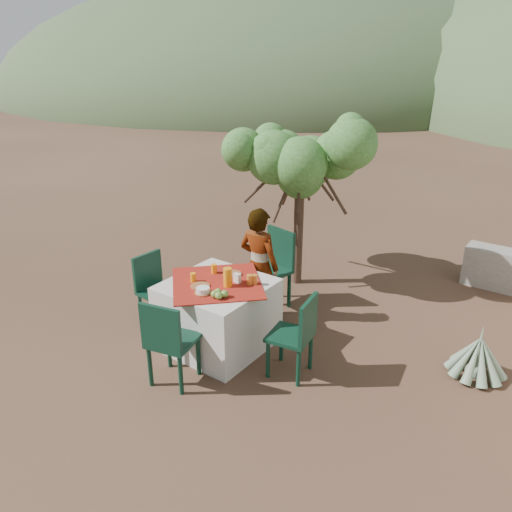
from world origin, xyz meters
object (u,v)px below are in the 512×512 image
at_px(agave, 478,357).
at_px(chair_far, 274,265).
at_px(juice_pitcher, 228,277).
at_px(chair_near, 168,340).
at_px(shrub_tree, 307,168).
at_px(chair_left, 155,286).
at_px(chair_right, 297,333).
at_px(table, 218,314).
at_px(person, 259,266).

bearing_deg(agave, chair_far, 178.57).
distance_m(agave, juice_pitcher, 2.63).
distance_m(chair_near, shrub_tree, 3.00).
distance_m(chair_left, chair_right, 1.90).
relative_size(table, person, 0.93).
distance_m(chair_left, juice_pitcher, 1.12).
bearing_deg(person, chair_right, 141.87).
bearing_deg(chair_right, chair_far, -146.33).
xyz_separation_m(chair_near, agave, (2.38, 1.90, -0.29)).
relative_size(chair_left, shrub_tree, 0.42).
height_order(agave, juice_pitcher, juice_pitcher).
xyz_separation_m(table, shrub_tree, (-0.08, 1.96, 1.24)).
bearing_deg(chair_left, chair_far, -32.37).
bearing_deg(shrub_tree, person, -84.99).
relative_size(chair_far, shrub_tree, 0.49).
distance_m(table, chair_left, 0.91).
bearing_deg(person, agave, -173.68).
distance_m(chair_near, juice_pitcher, 0.90).
height_order(chair_far, shrub_tree, shrub_tree).
bearing_deg(chair_right, juice_pitcher, -97.54).
relative_size(chair_near, person, 0.65).
bearing_deg(shrub_tree, agave, -19.03).
xyz_separation_m(person, juice_pitcher, (0.13, -0.74, 0.16)).
height_order(chair_right, person, person).
bearing_deg(table, chair_near, -84.29).
height_order(table, chair_far, chair_far).
distance_m(chair_left, person, 1.24).
distance_m(table, agave, 2.69).
height_order(chair_near, chair_left, chair_near).
relative_size(shrub_tree, juice_pitcher, 10.18).
distance_m(shrub_tree, agave, 3.03).
bearing_deg(table, juice_pitcher, 0.96).
bearing_deg(person, juice_pitcher, 97.97).
bearing_deg(chair_near, chair_right, -149.94).
bearing_deg(chair_far, agave, 11.65).
bearing_deg(person, table, 86.46).
distance_m(table, chair_near, 0.84).
height_order(table, chair_near, chair_near).
xyz_separation_m(table, juice_pitcher, (0.15, 0.00, 0.48)).
xyz_separation_m(chair_near, chair_right, (0.91, 0.85, -0.02)).
relative_size(chair_left, chair_right, 1.00).
bearing_deg(juice_pitcher, chair_near, -94.62).
xyz_separation_m(shrub_tree, agave, (2.54, -0.88, -1.41)).
distance_m(table, juice_pitcher, 0.51).
distance_m(chair_near, chair_right, 1.24).
bearing_deg(table, chair_left, -176.04).
distance_m(chair_near, person, 1.57).
distance_m(person, agave, 2.51).
bearing_deg(table, chair_far, 92.16).
relative_size(chair_right, agave, 1.39).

